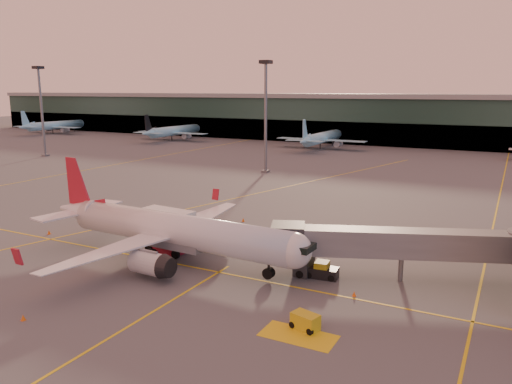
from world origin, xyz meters
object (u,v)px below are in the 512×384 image
at_px(catering_truck, 168,228).
at_px(gpu_cart, 305,322).
at_px(pushback_tug, 322,271).
at_px(main_airplane, 170,230).

bearing_deg(catering_truck, gpu_cart, -21.47).
bearing_deg(gpu_cart, pushback_tug, 119.12).
bearing_deg(gpu_cart, main_airplane, 172.29).
distance_m(main_airplane, pushback_tug, 17.68).
distance_m(gpu_cart, pushback_tug, 11.74).
xyz_separation_m(gpu_cart, pushback_tug, (-2.80, 11.41, 0.05)).
relative_size(catering_truck, pushback_tug, 1.96).
height_order(catering_truck, gpu_cart, catering_truck).
bearing_deg(main_airplane, catering_truck, 134.96).
height_order(catering_truck, pushback_tug, catering_truck).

